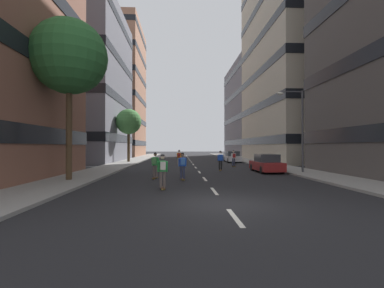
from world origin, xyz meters
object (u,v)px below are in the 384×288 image
street_tree_mid (129,122)px  skater_5 (155,164)px  parked_car_near (232,157)px  skater_4 (163,169)px  skater_3 (179,157)px  parked_car_mid (266,164)px  street_tree_near (69,57)px  skater_1 (220,160)px  skater_0 (183,164)px  streetlamp_right (298,122)px  skater_2 (234,157)px

street_tree_mid → skater_5: (5.15, -18.74, -4.44)m
parked_car_near → skater_5: (-8.94, -19.17, 0.32)m
skater_4 → skater_3: bearing=87.3°
parked_car_mid → skater_3: skater_3 is taller
street_tree_near → skater_1: street_tree_near is taller
parked_car_near → skater_3: bearing=-139.1°
skater_0 → skater_4: bearing=-105.3°
parked_car_near → skater_1: skater_1 is taller
street_tree_near → skater_5: (5.15, 1.38, -6.65)m
skater_5 → street_tree_near: bearing=-165.0°
parked_car_mid → street_tree_near: (-14.09, -5.64, 6.96)m
streetlamp_right → skater_3: 14.04m
streetlamp_right → skater_3: size_ratio=3.65×
skater_1 → street_tree_mid: bearing=129.4°
skater_4 → streetlamp_right: bearing=36.4°
street_tree_near → streetlamp_right: (16.23, 4.32, -3.53)m
street_tree_near → skater_0: (6.98, 0.60, -6.65)m
parked_car_near → skater_4: 25.18m
skater_2 → streetlamp_right: bearing=-63.9°
skater_1 → skater_5: 8.01m
parked_car_near → skater_3: skater_3 is taller
street_tree_near → skater_5: size_ratio=5.54×
skater_3 → skater_5: size_ratio=1.00×
streetlamp_right → skater_1: size_ratio=3.65×
skater_2 → street_tree_mid: bearing=146.6°
street_tree_near → skater_2: size_ratio=5.54×
streetlamp_right → skater_4: (-10.30, -7.58, -3.12)m
street_tree_mid → parked_car_near: bearing=1.8°
skater_2 → skater_4: size_ratio=1.00×
street_tree_mid → skater_2: (12.54, -8.27, -4.44)m
streetlamp_right → skater_0: 10.44m
skater_5 → skater_3: bearing=82.8°
streetlamp_right → skater_5: size_ratio=3.65×
skater_2 → skater_3: same height
skater_0 → skater_1: same height
skater_4 → street_tree_near: bearing=151.2°
parked_car_mid → street_tree_near: bearing=-158.2°
skater_1 → skater_3: 7.76m
parked_car_mid → skater_1: skater_1 is taller
street_tree_near → skater_5: bearing=15.0°
parked_car_mid → skater_5: (-8.94, -4.26, 0.32)m
skater_4 → skater_2: bearing=66.4°
streetlamp_right → skater_4: size_ratio=3.65×
street_tree_mid → skater_3: 10.02m
parked_car_mid → street_tree_mid: 20.76m
parked_car_near → skater_4: size_ratio=2.47×
skater_0 → skater_4: same height
skater_0 → skater_3: size_ratio=1.00×
skater_3 → skater_4: (-0.83, -17.46, 0.00)m
streetlamp_right → skater_0: size_ratio=3.65×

